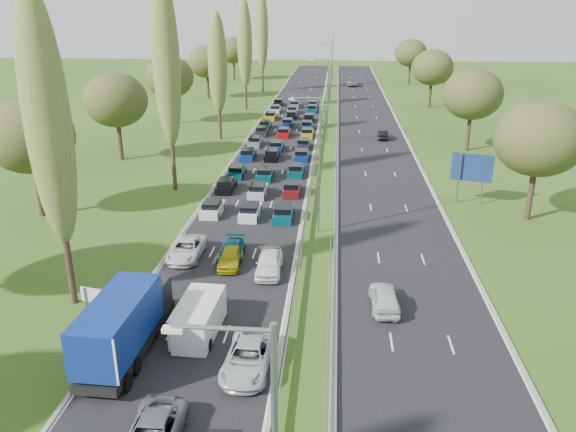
% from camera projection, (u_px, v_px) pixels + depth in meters
% --- Properties ---
extents(ground, '(260.00, 260.00, 0.00)m').
position_uv_depth(ground, '(327.00, 139.00, 84.32)').
color(ground, '#304A17').
rests_on(ground, ground).
extents(near_carriageway, '(10.50, 215.00, 0.04)m').
position_uv_depth(near_carriageway, '(284.00, 135.00, 87.20)').
color(near_carriageway, black).
rests_on(near_carriageway, ground).
extents(far_carriageway, '(10.50, 215.00, 0.04)m').
position_uv_depth(far_carriageway, '(371.00, 137.00, 86.11)').
color(far_carriageway, black).
rests_on(far_carriageway, ground).
extents(central_reservation, '(2.36, 215.00, 0.32)m').
position_uv_depth(central_reservation, '(327.00, 132.00, 86.46)').
color(central_reservation, gray).
rests_on(central_reservation, ground).
extents(lamp_columns, '(0.18, 140.18, 12.00)m').
position_uv_depth(lamp_columns, '(328.00, 101.00, 80.35)').
color(lamp_columns, gray).
rests_on(lamp_columns, ground).
extents(poplar_row, '(2.80, 127.80, 22.44)m').
position_uv_depth(poplar_row, '(199.00, 61.00, 70.22)').
color(poplar_row, '#2D2116').
rests_on(poplar_row, ground).
extents(woodland_left, '(8.00, 166.00, 11.10)m').
position_uv_depth(woodland_left, '(105.00, 105.00, 67.55)').
color(woodland_left, '#2D2116').
rests_on(woodland_left, ground).
extents(woodland_right, '(8.00, 153.00, 11.10)m').
position_uv_depth(woodland_right, '(488.00, 105.00, 67.62)').
color(woodland_right, '#2D2116').
rests_on(woodland_right, ground).
extents(traffic_queue_fill, '(9.10, 67.63, 0.80)m').
position_uv_depth(traffic_queue_fill, '(281.00, 139.00, 82.48)').
color(traffic_queue_fill, silver).
rests_on(traffic_queue_fill, ground).
extents(near_car_2, '(2.43, 5.18, 1.43)m').
position_uv_depth(near_car_2, '(187.00, 249.00, 44.59)').
color(near_car_2, silver).
rests_on(near_car_2, near_carriageway).
extents(near_car_7, '(1.90, 4.57, 1.32)m').
position_uv_depth(near_car_7, '(231.00, 252.00, 44.15)').
color(near_car_7, '#054754').
rests_on(near_car_7, near_carriageway).
extents(near_car_8, '(1.79, 4.20, 1.42)m').
position_uv_depth(near_car_8, '(230.00, 257.00, 43.21)').
color(near_car_8, '#B3A40B').
rests_on(near_car_8, near_carriageway).
extents(near_car_10, '(2.66, 5.42, 1.48)m').
position_uv_depth(near_car_10, '(248.00, 357.00, 30.81)').
color(near_car_10, '#B8BEC3').
rests_on(near_car_10, near_carriageway).
extents(near_car_12, '(2.00, 4.72, 1.59)m').
position_uv_depth(near_car_12, '(269.00, 263.00, 42.00)').
color(near_car_12, white).
rests_on(near_car_12, near_carriageway).
extents(far_car_0, '(1.94, 4.51, 1.52)m').
position_uv_depth(far_car_0, '(385.00, 297.00, 37.09)').
color(far_car_0, silver).
rests_on(far_car_0, far_carriageway).
extents(far_car_1, '(1.53, 4.13, 1.35)m').
position_uv_depth(far_car_1, '(383.00, 134.00, 84.43)').
color(far_car_1, black).
rests_on(far_car_1, far_carriageway).
extents(far_car_2, '(2.92, 5.85, 1.59)m').
position_uv_depth(far_car_2, '(353.00, 83.00, 140.06)').
color(far_car_2, slate).
rests_on(far_car_2, far_carriageway).
extents(blue_lorry, '(2.59, 9.32, 3.93)m').
position_uv_depth(blue_lorry, '(125.00, 323.00, 31.76)').
color(blue_lorry, black).
rests_on(blue_lorry, near_carriageway).
extents(white_van_front, '(1.95, 4.98, 2.00)m').
position_uv_depth(white_van_front, '(197.00, 315.00, 34.54)').
color(white_van_front, silver).
rests_on(white_van_front, near_carriageway).
extents(white_van_rear, '(2.05, 5.23, 2.10)m').
position_uv_depth(white_van_rear, '(201.00, 316.00, 34.27)').
color(white_van_rear, silver).
rests_on(white_van_rear, near_carriageway).
extents(info_sign, '(1.49, 0.43, 2.10)m').
position_uv_depth(info_sign, '(92.00, 298.00, 35.76)').
color(info_sign, gray).
rests_on(info_sign, ground).
extents(direction_sign, '(3.85, 1.27, 5.20)m').
position_uv_depth(direction_sign, '(472.00, 170.00, 55.72)').
color(direction_sign, gray).
rests_on(direction_sign, ground).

